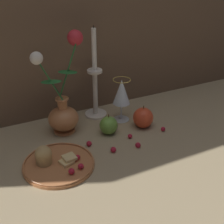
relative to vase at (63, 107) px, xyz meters
name	(u,v)px	position (x,y,z in m)	size (l,w,h in m)	color
ground_plane	(97,141)	(0.08, -0.12, -0.10)	(2.40, 2.40, 0.00)	#9E8966
vase	(63,107)	(0.00, 0.00, 0.00)	(0.20, 0.11, 0.37)	#B77042
plate_with_pastries	(56,162)	(-0.10, -0.19, -0.09)	(0.23, 0.23, 0.07)	#B77042
wine_glass	(122,93)	(0.23, -0.02, 0.01)	(0.07, 0.07, 0.17)	silver
candlestick	(95,88)	(0.15, 0.06, 0.02)	(0.09, 0.09, 0.37)	silver
apple_beside_vase	(109,125)	(0.14, -0.09, -0.07)	(0.07, 0.07, 0.08)	#669938
apple_near_glass	(143,118)	(0.28, -0.10, -0.06)	(0.08, 0.08, 0.09)	#D14223
berry_near_plate	(130,136)	(0.20, -0.15, -0.09)	(0.02, 0.02, 0.02)	#AD192D
berry_front_center	(89,144)	(0.04, -0.13, -0.09)	(0.02, 0.02, 0.02)	#AD192D
berry_by_glass_stem	(113,150)	(0.10, -0.21, -0.09)	(0.02, 0.02, 0.02)	#AD192D
berry_under_candlestick	(138,145)	(0.19, -0.22, -0.09)	(0.02, 0.02, 0.02)	#AD192D
berry_far_right	(163,129)	(0.33, -0.17, -0.09)	(0.02, 0.02, 0.02)	#AD192D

